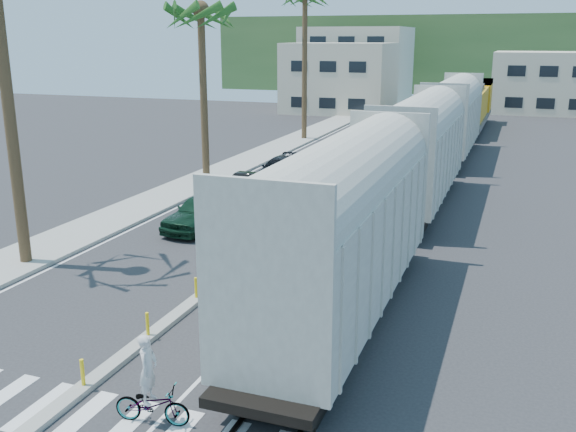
% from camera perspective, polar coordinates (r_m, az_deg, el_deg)
% --- Properties ---
extents(ground, '(140.00, 140.00, 0.00)m').
position_cam_1_polar(ground, '(18.18, -15.71, -13.15)').
color(ground, '#28282B').
rests_on(ground, ground).
extents(sidewalk, '(3.00, 90.00, 0.15)m').
position_cam_1_polar(sidewalk, '(42.77, -5.66, 4.04)').
color(sidewalk, gray).
rests_on(sidewalk, ground).
extents(rails, '(1.56, 100.00, 0.06)m').
position_cam_1_polar(rails, '(41.89, 13.13, 3.40)').
color(rails, black).
rests_on(rails, ground).
extents(median, '(0.45, 60.00, 0.85)m').
position_cam_1_polar(median, '(35.16, 3.34, 1.59)').
color(median, gray).
rests_on(median, ground).
extents(crosswalk, '(14.00, 2.20, 0.01)m').
position_cam_1_polar(crosswalk, '(16.84, -19.79, -15.97)').
color(crosswalk, silver).
rests_on(crosswalk, ground).
extents(lane_markings, '(9.42, 90.00, 0.01)m').
position_cam_1_polar(lane_markings, '(40.49, 2.49, 3.34)').
color(lane_markings, silver).
rests_on(lane_markings, ground).
extents(freight_train, '(3.00, 60.94, 5.85)m').
position_cam_1_polar(freight_train, '(39.34, 12.99, 6.90)').
color(freight_train, '#A3A195').
rests_on(freight_train, ground).
extents(buildings, '(38.00, 27.00, 10.00)m').
position_cam_1_polar(buildings, '(86.03, 9.42, 12.55)').
color(buildings, beige).
rests_on(buildings, ground).
extents(hillside, '(80.00, 20.00, 12.00)m').
position_cam_1_polar(hillside, '(113.19, 15.56, 13.71)').
color(hillside, '#385628').
rests_on(hillside, ground).
extents(car_lead, '(2.91, 5.21, 1.64)m').
position_cam_1_polar(car_lead, '(29.86, -7.60, 0.40)').
color(car_lead, black).
rests_on(car_lead, ground).
extents(car_second, '(1.90, 4.68, 1.51)m').
position_cam_1_polar(car_second, '(34.57, -3.66, 2.48)').
color(car_second, black).
rests_on(car_second, ground).
extents(car_third, '(2.72, 5.36, 1.48)m').
position_cam_1_polar(car_third, '(39.43, -0.66, 4.12)').
color(car_third, black).
rests_on(car_third, ground).
extents(car_rear, '(2.46, 4.51, 1.19)m').
position_cam_1_polar(car_rear, '(44.78, 3.30, 5.28)').
color(car_rear, '#AFB2B5').
rests_on(car_rear, ground).
extents(cyclist, '(1.14, 1.98, 2.20)m').
position_cam_1_polar(cyclist, '(15.47, -12.05, -15.36)').
color(cyclist, '#9EA0A5').
rests_on(cyclist, ground).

